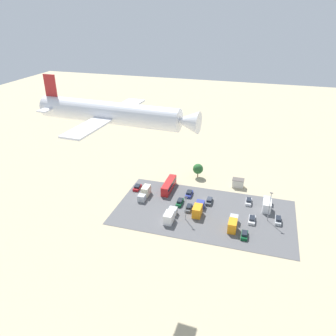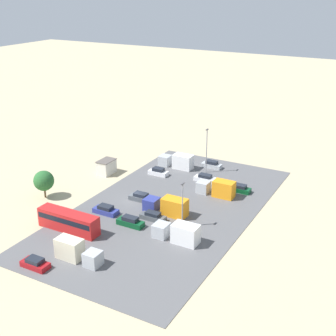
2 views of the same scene
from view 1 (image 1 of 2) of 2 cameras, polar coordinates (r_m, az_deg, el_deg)
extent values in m
plane|color=tan|center=(112.33, 6.97, -5.69)|extent=(400.00, 400.00, 0.00)
cube|color=#565659|center=(106.32, 6.27, -7.65)|extent=(56.38, 30.29, 0.08)
cube|color=silver|center=(121.76, 12.09, -2.60)|extent=(3.99, 2.61, 2.98)
cube|color=#59514C|center=(121.03, 12.16, -1.95)|extent=(4.23, 2.85, 0.12)
cube|color=red|center=(117.13, 0.14, -3.05)|extent=(2.59, 11.21, 3.31)
cube|color=black|center=(116.84, 0.14, -2.79)|extent=(2.63, 10.76, 0.93)
cube|color=silver|center=(104.56, 14.40, -8.77)|extent=(1.91, 4.55, 0.86)
cube|color=#1E232D|center=(104.14, 14.44, -8.43)|extent=(1.60, 2.55, 0.63)
cube|color=silver|center=(113.17, 13.85, -5.75)|extent=(1.82, 4.28, 0.93)
cube|color=#1E232D|center=(112.76, 13.89, -5.40)|extent=(1.53, 2.40, 0.68)
cube|color=maroon|center=(118.59, -5.36, -3.46)|extent=(1.97, 4.32, 0.86)
cube|color=#1E232D|center=(118.23, -5.38, -3.14)|extent=(1.65, 2.42, 0.63)
cube|color=#4C5156|center=(111.05, 7.20, -5.79)|extent=(1.86, 4.65, 0.90)
cube|color=#1E232D|center=(110.64, 7.22, -5.45)|extent=(1.56, 2.60, 0.66)
cube|color=#0C4723|center=(97.77, 13.15, -11.36)|extent=(1.83, 4.15, 0.88)
cube|color=#1E232D|center=(97.31, 13.20, -11.01)|extent=(1.54, 2.32, 0.65)
cube|color=#4C5156|center=(106.99, 3.67, -7.00)|extent=(1.72, 4.62, 0.84)
cube|color=#1E232D|center=(106.59, 3.68, -6.67)|extent=(1.45, 2.59, 0.62)
cube|color=#ADB2B7|center=(106.44, 18.61, -8.69)|extent=(1.77, 4.53, 0.94)
cube|color=#1E232D|center=(106.00, 18.67, -8.33)|extent=(1.49, 2.53, 0.69)
cube|color=#0C4723|center=(109.55, 2.07, -6.05)|extent=(1.73, 4.79, 0.96)
cube|color=#1E232D|center=(109.11, 2.08, -5.68)|extent=(1.45, 2.68, 0.70)
cube|color=navy|center=(114.51, 3.70, -4.55)|extent=(1.97, 4.63, 0.89)
cube|color=#1E232D|center=(114.12, 3.71, -4.22)|extent=(1.66, 2.59, 0.65)
cube|color=#ADB2B7|center=(111.11, -4.60, -5.23)|extent=(2.37, 2.29, 2.24)
cube|color=beige|center=(114.32, -3.84, -3.94)|extent=(2.37, 4.07, 3.20)
cube|color=#ADB2B7|center=(114.31, 16.87, -5.43)|extent=(2.55, 2.41, 2.24)
cube|color=white|center=(110.16, 16.84, -6.42)|extent=(2.55, 4.29, 3.20)
cube|color=#ADB2B7|center=(102.58, 11.40, -8.69)|extent=(2.44, 2.29, 2.26)
cube|color=orange|center=(98.76, 11.14, -9.85)|extent=(2.44, 4.07, 3.23)
cube|color=#ADB2B7|center=(104.17, 0.85, -7.50)|extent=(2.58, 2.36, 2.24)
cube|color=white|center=(100.36, 0.15, -8.63)|extent=(2.58, 4.19, 3.20)
cube|color=navy|center=(107.86, 5.63, -6.33)|extent=(2.60, 2.50, 2.27)
cube|color=orange|center=(103.69, 5.11, -7.46)|extent=(2.60, 4.45, 3.24)
cylinder|color=brown|center=(126.55, 5.20, -1.16)|extent=(0.36, 0.36, 2.03)
sphere|color=#28602D|center=(125.43, 5.24, -0.15)|extent=(3.93, 3.93, 3.93)
cylinder|color=gray|center=(103.90, 17.23, -6.53)|extent=(0.20, 0.20, 9.57)
cube|color=#4C4C51|center=(101.40, 17.60, -4.17)|extent=(0.90, 0.28, 0.20)
cylinder|color=gray|center=(100.46, 3.11, -7.07)|extent=(0.20, 0.20, 7.76)
cube|color=#4C4C51|center=(98.28, 3.17, -5.09)|extent=(0.90, 0.28, 0.20)
cylinder|color=white|center=(64.92, -10.35, 9.46)|extent=(29.02, 5.93, 4.27)
cone|color=white|center=(58.87, 3.20, 8.10)|extent=(4.93, 4.33, 4.06)
cube|color=white|center=(65.10, -10.30, 8.92)|extent=(5.53, 26.13, 0.36)
cube|color=white|center=(71.55, -18.96, 10.21)|extent=(2.55, 9.33, 0.24)
cube|color=#B22323|center=(71.02, -19.81, 13.28)|extent=(2.61, 0.43, 4.61)
camera|label=2|loc=(97.86, -41.12, 7.84)|focal=50.00mm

